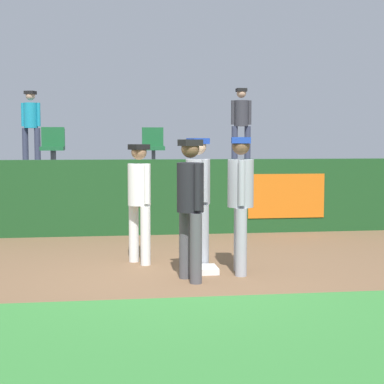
{
  "coord_description": "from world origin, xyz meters",
  "views": [
    {
      "loc": [
        -1.0,
        -7.87,
        1.76
      ],
      "look_at": [
        0.24,
        1.17,
        1.0
      ],
      "focal_mm": 57.78,
      "sensor_mm": 36.0,
      "label": 1
    }
  ],
  "objects_px": {
    "seat_front_center": "(153,145)",
    "seat_back_left": "(54,144)",
    "player_fielder_home": "(139,195)",
    "player_coach_visitor": "(198,192)",
    "player_runner_visitor": "(241,195)",
    "spectator_capped": "(31,122)",
    "player_umpire": "(190,199)",
    "spectator_hooded": "(241,120)",
    "seat_front_left": "(53,145)",
    "first_base": "(202,270)",
    "seat_back_center": "(153,144)"
  },
  "relations": [
    {
      "from": "seat_back_left",
      "to": "seat_front_left",
      "type": "bearing_deg",
      "value": -86.43
    },
    {
      "from": "seat_front_center",
      "to": "seat_front_left",
      "type": "bearing_deg",
      "value": 179.99
    },
    {
      "from": "player_fielder_home",
      "to": "player_coach_visitor",
      "type": "distance_m",
      "value": 0.86
    },
    {
      "from": "first_base",
      "to": "player_coach_visitor",
      "type": "relative_size",
      "value": 0.22
    },
    {
      "from": "player_coach_visitor",
      "to": "seat_back_left",
      "type": "relative_size",
      "value": 2.14
    },
    {
      "from": "player_runner_visitor",
      "to": "seat_back_left",
      "type": "distance_m",
      "value": 7.5
    },
    {
      "from": "seat_front_center",
      "to": "spectator_capped",
      "type": "bearing_deg",
      "value": 137.07
    },
    {
      "from": "player_fielder_home",
      "to": "seat_back_left",
      "type": "height_order",
      "value": "seat_back_left"
    },
    {
      "from": "spectator_capped",
      "to": "player_runner_visitor",
      "type": "bearing_deg",
      "value": 132.51
    },
    {
      "from": "player_fielder_home",
      "to": "seat_front_left",
      "type": "relative_size",
      "value": 2.03
    },
    {
      "from": "player_umpire",
      "to": "player_coach_visitor",
      "type": "bearing_deg",
      "value": 147.59
    },
    {
      "from": "player_umpire",
      "to": "seat_back_left",
      "type": "distance_m",
      "value": 7.57
    },
    {
      "from": "player_coach_visitor",
      "to": "player_umpire",
      "type": "relative_size",
      "value": 1.01
    },
    {
      "from": "seat_front_center",
      "to": "player_umpire",
      "type": "bearing_deg",
      "value": -89.34
    },
    {
      "from": "seat_front_left",
      "to": "spectator_capped",
      "type": "relative_size",
      "value": 0.47
    },
    {
      "from": "player_runner_visitor",
      "to": "seat_front_left",
      "type": "xyz_separation_m",
      "value": [
        -2.85,
        5.06,
        0.63
      ]
    },
    {
      "from": "player_fielder_home",
      "to": "player_umpire",
      "type": "xyz_separation_m",
      "value": [
        0.57,
        -1.21,
        0.04
      ]
    },
    {
      "from": "seat_front_left",
      "to": "spectator_capped",
      "type": "height_order",
      "value": "spectator_capped"
    },
    {
      "from": "first_base",
      "to": "spectator_capped",
      "type": "bearing_deg",
      "value": 112.22
    },
    {
      "from": "first_base",
      "to": "player_fielder_home",
      "type": "height_order",
      "value": "player_fielder_home"
    },
    {
      "from": "player_umpire",
      "to": "player_runner_visitor",
      "type": "bearing_deg",
      "value": 97.29
    },
    {
      "from": "player_runner_visitor",
      "to": "player_umpire",
      "type": "height_order",
      "value": "player_runner_visitor"
    },
    {
      "from": "seat_front_center",
      "to": "spectator_capped",
      "type": "relative_size",
      "value": 0.47
    },
    {
      "from": "seat_back_center",
      "to": "seat_front_left",
      "type": "xyz_separation_m",
      "value": [
        -2.21,
        -1.8,
        0.0
      ]
    },
    {
      "from": "player_runner_visitor",
      "to": "seat_back_left",
      "type": "bearing_deg",
      "value": -148.23
    },
    {
      "from": "first_base",
      "to": "seat_front_left",
      "type": "relative_size",
      "value": 0.48
    },
    {
      "from": "player_runner_visitor",
      "to": "spectator_capped",
      "type": "height_order",
      "value": "spectator_capped"
    },
    {
      "from": "player_runner_visitor",
      "to": "seat_back_left",
      "type": "height_order",
      "value": "seat_back_left"
    },
    {
      "from": "seat_front_center",
      "to": "spectator_capped",
      "type": "distance_m",
      "value": 3.87
    },
    {
      "from": "spectator_hooded",
      "to": "player_runner_visitor",
      "type": "bearing_deg",
      "value": 77.37
    },
    {
      "from": "player_umpire",
      "to": "spectator_hooded",
      "type": "height_order",
      "value": "spectator_hooded"
    },
    {
      "from": "player_runner_visitor",
      "to": "seat_back_center",
      "type": "bearing_deg",
      "value": -166.27
    },
    {
      "from": "seat_back_left",
      "to": "seat_back_center",
      "type": "bearing_deg",
      "value": -0.0
    },
    {
      "from": "player_runner_visitor",
      "to": "spectator_hooded",
      "type": "xyz_separation_m",
      "value": [
        1.69,
        7.7,
        1.25
      ]
    },
    {
      "from": "seat_front_center",
      "to": "seat_back_left",
      "type": "relative_size",
      "value": 1.0
    },
    {
      "from": "seat_front_left",
      "to": "seat_back_left",
      "type": "xyz_separation_m",
      "value": [
        -0.11,
        1.8,
        0.0
      ]
    },
    {
      "from": "spectator_capped",
      "to": "player_umpire",
      "type": "bearing_deg",
      "value": 127.18
    },
    {
      "from": "player_fielder_home",
      "to": "seat_front_center",
      "type": "height_order",
      "value": "seat_front_center"
    },
    {
      "from": "first_base",
      "to": "spectator_capped",
      "type": "distance_m",
      "value": 8.45
    },
    {
      "from": "seat_back_center",
      "to": "spectator_hooded",
      "type": "relative_size",
      "value": 0.44
    },
    {
      "from": "player_fielder_home",
      "to": "spectator_hooded",
      "type": "xyz_separation_m",
      "value": [
        2.98,
        6.83,
        1.31
      ]
    },
    {
      "from": "first_base",
      "to": "player_umpire",
      "type": "height_order",
      "value": "player_umpire"
    },
    {
      "from": "seat_front_left",
      "to": "spectator_capped",
      "type": "bearing_deg",
      "value": 105.71
    },
    {
      "from": "player_coach_visitor",
      "to": "spectator_hooded",
      "type": "distance_m",
      "value": 7.56
    },
    {
      "from": "seat_front_center",
      "to": "spectator_hooded",
      "type": "distance_m",
      "value": 3.66
    },
    {
      "from": "spectator_hooded",
      "to": "player_umpire",
      "type": "bearing_deg",
      "value": 73.11
    },
    {
      "from": "first_base",
      "to": "player_umpire",
      "type": "bearing_deg",
      "value": -115.96
    },
    {
      "from": "player_runner_visitor",
      "to": "seat_front_center",
      "type": "xyz_separation_m",
      "value": [
        -0.78,
        5.06,
        0.63
      ]
    },
    {
      "from": "seat_front_center",
      "to": "player_fielder_home",
      "type": "bearing_deg",
      "value": -96.97
    },
    {
      "from": "player_coach_visitor",
      "to": "spectator_capped",
      "type": "bearing_deg",
      "value": -177.14
    }
  ]
}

